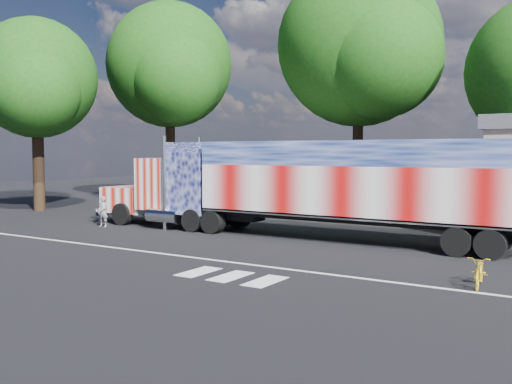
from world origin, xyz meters
The scene contains 9 objects.
ground centered at (0.00, 0.00, 0.00)m, with size 100.00×100.00×0.00m, color black.
lane_markings centered at (1.71, -3.77, 0.01)m, with size 30.00×2.67×0.01m.
semi_truck centered at (1.99, 3.25, 2.29)m, with size 20.84×3.29×4.44m.
coach_bus centered at (-4.85, 11.95, 1.72)m, with size 11.40×2.65×3.32m.
woman centered at (-7.77, 1.17, 0.75)m, with size 0.55×0.36×1.50m, color slate.
bicycle centered at (10.51, -2.25, 0.44)m, with size 0.58×1.66×0.87m, color gold.
tree_n_mid centered at (-1.17, 18.20, 10.85)m, with size 11.55×11.00×16.42m.
tree_w_a centered at (-16.85, 4.41, 8.19)m, with size 7.77×7.40×11.96m.
tree_nw_a centered at (-14.27, 13.98, 10.01)m, with size 9.60×9.15×14.65m.
Camera 1 is at (13.48, -18.51, 3.68)m, focal length 40.00 mm.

